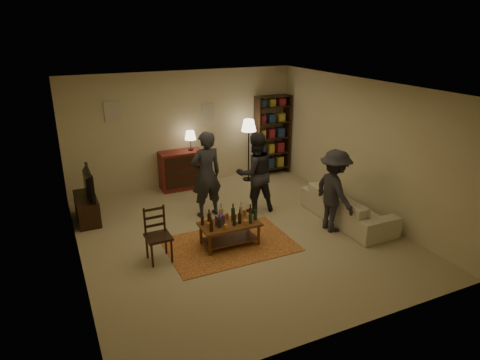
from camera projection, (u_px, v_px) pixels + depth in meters
floor at (237, 234)px, 7.96m from camera, size 6.00×6.00×0.00m
room_shell at (156, 112)px, 9.62m from camera, size 6.00×6.00×6.00m
rug at (230, 244)px, 7.57m from camera, size 2.20×1.50×0.01m
coffee_table at (230, 225)px, 7.44m from camera, size 1.04×0.57×0.76m
dining_chair at (157, 233)px, 6.96m from camera, size 0.41×0.41×0.92m
tv_stand at (86, 202)px, 8.40m from camera, size 0.40×1.00×1.06m
dresser at (182, 169)px, 10.03m from camera, size 1.00×0.50×1.36m
bookshelf at (272, 134)px, 10.86m from camera, size 0.90×0.34×2.02m
floor_lamp at (249, 129)px, 10.28m from camera, size 0.36×0.36×1.53m
sofa at (348, 207)px, 8.39m from camera, size 0.81×2.08×0.61m
person_left at (206, 175)px, 8.45m from camera, size 0.67×0.47×1.75m
person_right at (255, 173)px, 8.67m from camera, size 0.84×0.67×1.67m
person_by_sofa at (334, 191)px, 7.87m from camera, size 0.61×1.03×1.57m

